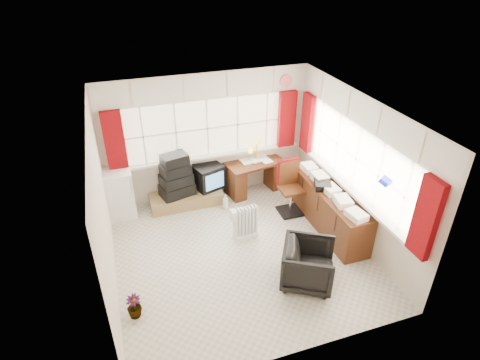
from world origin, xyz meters
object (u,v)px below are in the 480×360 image
(tv_bench, at_px, (186,199))
(mini_fridge, at_px, (118,193))
(desk, at_px, (254,175))
(crt_tv, at_px, (208,176))
(desk_lamp, at_px, (257,147))
(radiator, at_px, (245,226))
(credenza, at_px, (329,209))
(task_chair, at_px, (289,184))
(office_chair, at_px, (308,264))

(tv_bench, distance_m, mini_fridge, 1.30)
(desk, xyz_separation_m, crt_tv, (-0.96, 0.04, 0.12))
(desk_lamp, relative_size, radiator, 0.67)
(credenza, relative_size, mini_fridge, 2.12)
(task_chair, bearing_deg, mini_fridge, 164.53)
(tv_bench, relative_size, crt_tv, 2.15)
(desk_lamp, bearing_deg, desk, -129.61)
(desk, bearing_deg, task_chair, -66.06)
(task_chair, distance_m, office_chair, 1.96)
(crt_tv, bearing_deg, task_chair, -33.74)
(office_chair, height_order, credenza, credenza)
(office_chair, xyz_separation_m, crt_tv, (-0.81, 2.77, 0.15))
(desk, height_order, desk_lamp, desk_lamp)
(tv_bench, distance_m, crt_tv, 0.62)
(crt_tv, height_order, mini_fridge, mini_fridge)
(desk, bearing_deg, mini_fridge, -180.00)
(office_chair, distance_m, crt_tv, 2.89)
(desk, height_order, task_chair, task_chair)
(desk_lamp, relative_size, task_chair, 0.40)
(task_chair, relative_size, crt_tv, 1.60)
(radiator, bearing_deg, office_chair, -67.74)
(crt_tv, bearing_deg, mini_fridge, -178.51)
(task_chair, bearing_deg, desk_lamp, 108.02)
(office_chair, bearing_deg, credenza, -11.05)
(task_chair, relative_size, office_chair, 1.38)
(crt_tv, relative_size, mini_fridge, 0.69)
(radiator, height_order, crt_tv, crt_tv)
(desk, distance_m, tv_bench, 1.47)
(desk, relative_size, office_chair, 1.64)
(desk, xyz_separation_m, desk_lamp, (0.07, 0.09, 0.59))
(desk, relative_size, radiator, 1.97)
(radiator, bearing_deg, desk_lamp, 63.23)
(desk_lamp, xyz_separation_m, crt_tv, (-1.04, -0.04, -0.47))
(crt_tv, bearing_deg, desk_lamp, 2.36)
(desk_lamp, height_order, office_chair, desk_lamp)
(radiator, bearing_deg, task_chair, 28.17)
(radiator, xyz_separation_m, mini_fridge, (-2.01, 1.42, 0.22))
(office_chair, height_order, mini_fridge, mini_fridge)
(mini_fridge, bearing_deg, office_chair, -47.01)
(desk_lamp, distance_m, tv_bench, 1.74)
(office_chair, xyz_separation_m, radiator, (-0.53, 1.30, -0.09))
(radiator, height_order, credenza, credenza)
(mini_fridge, bearing_deg, desk_lamp, 1.81)
(credenza, bearing_deg, mini_fridge, 155.61)
(task_chair, relative_size, mini_fridge, 1.11)
(office_chair, height_order, radiator, office_chair)
(desk, relative_size, crt_tv, 1.90)
(radiator, bearing_deg, desk, 64.15)
(radiator, relative_size, crt_tv, 0.96)
(office_chair, relative_size, credenza, 0.38)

